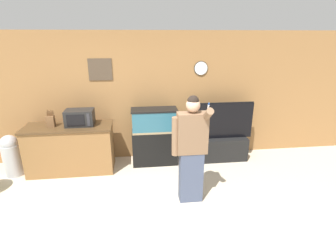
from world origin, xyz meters
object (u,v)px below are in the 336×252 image
at_px(knife_block, 51,121).
at_px(microwave, 80,118).
at_px(tv_on_stand, 222,143).
at_px(person_standing, 191,149).
at_px(trash_bin, 11,155).
at_px(counter_island, 71,149).
at_px(aquarium_on_stand, 155,136).

bearing_deg(knife_block, microwave, 1.75).
xyz_separation_m(tv_on_stand, person_standing, (-0.95, -1.36, 0.52)).
bearing_deg(trash_bin, person_standing, -20.56).
distance_m(knife_block, trash_bin, 0.99).
relative_size(counter_island, trash_bin, 2.02).
xyz_separation_m(knife_block, tv_on_stand, (3.31, 0.12, -0.66)).
xyz_separation_m(aquarium_on_stand, trash_bin, (-2.68, -0.18, -0.17)).
distance_m(knife_block, aquarium_on_stand, 1.96).
relative_size(counter_island, aquarium_on_stand, 1.40).
bearing_deg(knife_block, trash_bin, -175.77).
xyz_separation_m(microwave, trash_bin, (-1.29, -0.07, -0.65)).
bearing_deg(aquarium_on_stand, trash_bin, -176.08).
height_order(microwave, aquarium_on_stand, microwave).
bearing_deg(trash_bin, microwave, 3.23).
height_order(counter_island, trash_bin, counter_island).
height_order(counter_island, microwave, microwave).
bearing_deg(microwave, tv_on_stand, 2.23).
xyz_separation_m(aquarium_on_stand, person_standing, (0.46, -1.36, 0.31)).
height_order(tv_on_stand, person_standing, person_standing).
relative_size(knife_block, aquarium_on_stand, 0.27).
bearing_deg(microwave, person_standing, -34.04).
relative_size(aquarium_on_stand, trash_bin, 1.44).
distance_m(knife_block, tv_on_stand, 3.38).
bearing_deg(knife_block, person_standing, -27.51).
distance_m(aquarium_on_stand, person_standing, 1.47).
relative_size(microwave, tv_on_stand, 0.41).
height_order(aquarium_on_stand, trash_bin, aquarium_on_stand).
distance_m(microwave, person_standing, 2.24).
height_order(knife_block, tv_on_stand, tv_on_stand).
distance_m(counter_island, knife_block, 0.64).
xyz_separation_m(knife_block, trash_bin, (-0.77, -0.06, -0.62)).
relative_size(counter_island, tv_on_stand, 1.28).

